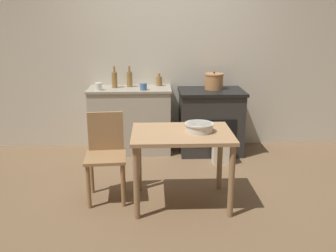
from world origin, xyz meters
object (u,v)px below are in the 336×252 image
(bottle_mid_left, at_px, (115,79))
(stove, at_px, (210,121))
(bottle_left, at_px, (159,81))
(stock_pot, at_px, (214,81))
(flour_sack, at_px, (222,151))
(chair, at_px, (106,153))
(cup_center_left, at_px, (99,87))
(cup_center, at_px, (143,87))
(bottle_far_left, at_px, (129,79))
(mixing_bowl_large, at_px, (199,127))
(work_table, at_px, (182,144))

(bottle_mid_left, bearing_deg, stove, -4.19)
(bottle_left, bearing_deg, stock_pot, -11.90)
(flour_sack, distance_m, stock_pot, 0.97)
(chair, distance_m, stock_pot, 1.97)
(flour_sack, height_order, bottle_left, bottle_left)
(chair, relative_size, flour_sack, 2.77)
(bottle_left, distance_m, bottle_mid_left, 0.61)
(bottle_mid_left, bearing_deg, cup_center_left, -138.97)
(cup_center_left, bearing_deg, bottle_left, 20.18)
(flour_sack, relative_size, cup_center, 3.50)
(bottle_left, height_order, cup_center, bottle_left)
(cup_center_left, xyz_separation_m, cup_center, (0.58, -0.02, -0.00))
(bottle_far_left, bearing_deg, cup_center, -52.00)
(stove, xyz_separation_m, chair, (-1.26, -1.33, 0.05))
(mixing_bowl_large, distance_m, cup_center_left, 1.82)
(cup_center, bearing_deg, bottle_left, 56.22)
(cup_center, bearing_deg, bottle_far_left, 128.00)
(mixing_bowl_large, bearing_deg, cup_center, 112.09)
(work_table, distance_m, bottle_mid_left, 1.81)
(stove, distance_m, bottle_far_left, 1.24)
(chair, relative_size, bottle_far_left, 3.11)
(bottle_far_left, distance_m, bottle_mid_left, 0.20)
(stove, relative_size, mixing_bowl_large, 3.08)
(bottle_far_left, xyz_separation_m, bottle_mid_left, (-0.20, -0.06, 0.00))
(stove, distance_m, work_table, 1.58)
(chair, xyz_separation_m, cup_center_left, (-0.22, 1.26, 0.45))
(work_table, xyz_separation_m, cup_center_left, (-0.98, 1.41, 0.31))
(bottle_left, bearing_deg, stove, -17.37)
(flour_sack, bearing_deg, bottle_left, 139.12)
(work_table, xyz_separation_m, bottle_left, (-0.19, 1.70, 0.33))
(work_table, bearing_deg, stock_pot, 70.57)
(flour_sack, bearing_deg, mixing_bowl_large, -113.13)
(chair, relative_size, stock_pot, 3.40)
(chair, xyz_separation_m, stock_pot, (1.30, 1.39, 0.49))
(stock_pot, distance_m, bottle_left, 0.75)
(bottle_mid_left, bearing_deg, cup_center, -26.00)
(work_table, bearing_deg, stove, 71.19)
(stove, distance_m, cup_center, 1.04)
(mixing_bowl_large, relative_size, bottle_far_left, 1.00)
(work_table, height_order, stock_pot, stock_pot)
(bottle_left, bearing_deg, work_table, -83.69)
(stock_pot, xyz_separation_m, cup_center, (-0.94, -0.16, -0.04))
(stove, bearing_deg, bottle_left, 162.63)
(bottle_left, bearing_deg, cup_center, -123.78)
(work_table, distance_m, stock_pot, 1.68)
(bottle_far_left, distance_m, cup_center_left, 0.45)
(stove, relative_size, bottle_left, 4.94)
(flour_sack, bearing_deg, bottle_mid_left, 158.05)
(bottle_far_left, distance_m, bottle_left, 0.41)
(work_table, distance_m, bottle_left, 1.75)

